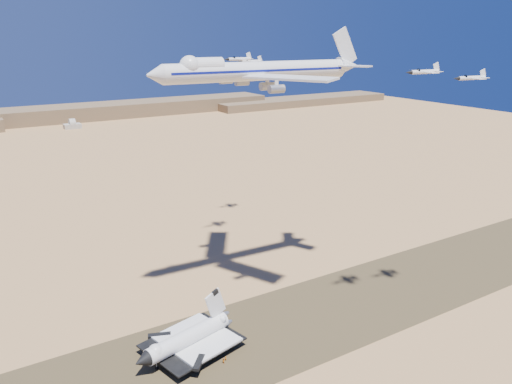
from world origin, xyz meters
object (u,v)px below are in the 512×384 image
chase_jet_a (424,72)px  chase_jet_c (239,59)px  shuttle (187,340)px  chase_jet_b (471,78)px  carrier_747 (253,71)px  crew_c (219,353)px  crew_a (226,358)px  crew_b (224,361)px  chase_jet_d (251,61)px

chase_jet_a → chase_jet_c: (-17.97, 91.59, 1.15)m
shuttle → chase_jet_b: bearing=-29.3°
carrier_747 → crew_c: carrier_747 is taller
crew_a → carrier_747: bearing=-64.4°
crew_b → chase_jet_b: (89.99, -15.23, 89.38)m
shuttle → crew_b: size_ratio=21.91×
shuttle → crew_b: shuttle is taller
crew_a → crew_c: size_ratio=0.89×
shuttle → chase_jet_c: bearing=34.7°
carrier_747 → chase_jet_d: 79.13m
shuttle → carrier_747: size_ratio=0.44×
crew_a → chase_jet_b: 127.02m
shuttle → chase_jet_d: size_ratio=2.81×
chase_jet_b → chase_jet_c: 102.49m
chase_jet_b → crew_b: bearing=177.8°
chase_jet_a → chase_jet_d: size_ratio=1.06×
shuttle → crew_c: shuttle is taller
crew_c → crew_a: bearing=161.3°
chase_jet_a → chase_jet_d: bearing=91.6°
chase_jet_b → shuttle: bearing=172.1°
crew_a → chase_jet_a: bearing=-122.7°
chase_jet_a → chase_jet_c: size_ratio=0.98×
chase_jet_c → carrier_747: bearing=-117.4°
crew_c → chase_jet_d: 154.70m
chase_jet_a → crew_c: bearing=170.4°
chase_jet_b → chase_jet_d: 122.48m
crew_b → chase_jet_a: (70.29, -11.57, 91.90)m
chase_jet_a → carrier_747: bearing=129.4°
chase_jet_c → chase_jet_d: size_ratio=1.09×
chase_jet_c → chase_jet_d: chase_jet_c is taller
crew_b → crew_a: bearing=-75.4°
shuttle → chase_jet_a: chase_jet_a is taller
chase_jet_a → crew_b: bearing=174.3°
chase_jet_a → chase_jet_b: 20.19m
carrier_747 → chase_jet_c: 45.69m
chase_jet_a → chase_jet_b: size_ratio=1.01×
crew_b → chase_jet_d: size_ratio=0.13×
carrier_747 → crew_b: bearing=-129.7°
crew_b → chase_jet_b: chase_jet_b is taller
carrier_747 → crew_b: (-34.55, -38.00, -90.49)m
carrier_747 → crew_c: 102.15m
chase_jet_b → chase_jet_d: (-15.44, 121.50, 1.10)m
chase_jet_b → chase_jet_d: size_ratio=1.05×
crew_b → crew_c: crew_b is taller
chase_jet_c → chase_jet_d: bearing=45.3°
chase_jet_d → crew_b: bearing=-119.8°
crew_a → chase_jet_b: chase_jet_b is taller
crew_a → chase_jet_a: 115.67m
shuttle → crew_b: bearing=-70.1°
crew_a → chase_jet_c: bearing=-55.3°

